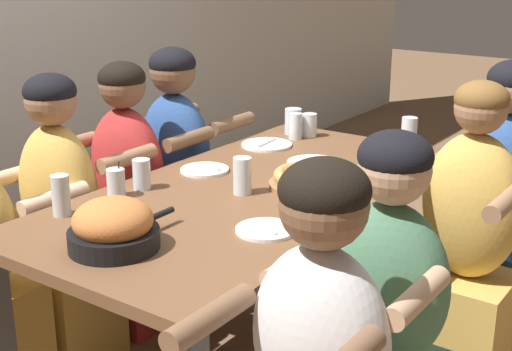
{
  "coord_description": "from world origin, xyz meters",
  "views": [
    {
      "loc": [
        -2.02,
        -1.43,
        1.61
      ],
      "look_at": [
        0.0,
        0.0,
        0.81
      ],
      "focal_mm": 50.0,
      "sensor_mm": 36.0,
      "label": 1
    }
  ],
  "objects": [
    {
      "name": "drinking_glass_g",
      "position": [
        -0.59,
        0.36,
        0.82
      ],
      "size": [
        0.06,
        0.06,
        0.14
      ],
      "color": "silver",
      "rests_on": "dining_table"
    },
    {
      "name": "empty_plate_d",
      "position": [
        -0.32,
        -0.27,
        0.77
      ],
      "size": [
        0.19,
        0.19,
        0.02
      ],
      "color": "white",
      "rests_on": "dining_table"
    },
    {
      "name": "dining_table",
      "position": [
        0.0,
        0.0,
        0.68
      ],
      "size": [
        1.82,
        0.93,
        0.76
      ],
      "color": "brown",
      "rests_on": "ground"
    },
    {
      "name": "drinking_glass_e",
      "position": [
        0.76,
        0.23,
        0.81
      ],
      "size": [
        0.07,
        0.07,
        0.11
      ],
      "color": "silver",
      "rests_on": "dining_table"
    },
    {
      "name": "diner_near_right",
      "position": [
        0.73,
        -0.68,
        0.56
      ],
      "size": [
        0.51,
        0.4,
        1.21
      ],
      "rotation": [
        0.0,
        0.0,
        1.57
      ],
      "color": "#2D5193",
      "rests_on": "ground"
    },
    {
      "name": "drinking_glass_i",
      "position": [
        -0.07,
        0.01,
        0.83
      ],
      "size": [
        0.07,
        0.07,
        0.13
      ],
      "color": "silver",
      "rests_on": "dining_table"
    },
    {
      "name": "empty_plate_b",
      "position": [
        0.38,
        -0.01,
        0.77
      ],
      "size": [
        0.21,
        0.21,
        0.02
      ],
      "color": "white",
      "rests_on": "dining_table"
    },
    {
      "name": "cocktail_glass_blue",
      "position": [
        -0.36,
        0.35,
        0.81
      ],
      "size": [
        0.07,
        0.07,
        0.13
      ],
      "color": "silver",
      "rests_on": "dining_table"
    },
    {
      "name": "drinking_glass_c",
      "position": [
        0.8,
        -0.24,
        0.83
      ],
      "size": [
        0.07,
        0.07,
        0.15
      ],
      "color": "silver",
      "rests_on": "dining_table"
    },
    {
      "name": "diner_near_midleft",
      "position": [
        -0.32,
        -0.68,
        0.53
      ],
      "size": [
        0.51,
        0.4,
        1.15
      ],
      "rotation": [
        0.0,
        0.0,
        1.57
      ],
      "color": "#477556",
      "rests_on": "ground"
    },
    {
      "name": "empty_plate_a",
      "position": [
        0.05,
        0.29,
        0.77
      ],
      "size": [
        0.19,
        0.19,
        0.02
      ],
      "color": "white",
      "rests_on": "dining_table"
    },
    {
      "name": "drinking_glass_a",
      "position": [
        0.76,
        0.32,
        0.82
      ],
      "size": [
        0.08,
        0.08,
        0.12
      ],
      "color": "silver",
      "rests_on": "dining_table"
    },
    {
      "name": "pizza_board_main",
      "position": [
        0.13,
        -0.16,
        0.8
      ],
      "size": [
        0.31,
        0.31,
        0.07
      ],
      "color": "#996B42",
      "rests_on": "dining_table"
    },
    {
      "name": "drinking_glass_d",
      "position": [
        -0.24,
        0.34,
        0.81
      ],
      "size": [
        0.07,
        0.07,
        0.11
      ],
      "color": "silver",
      "rests_on": "dining_table"
    },
    {
      "name": "skillet_bowl",
      "position": [
        -0.68,
        0.02,
        0.83
      ],
      "size": [
        0.39,
        0.27,
        0.15
      ],
      "color": "black",
      "rests_on": "dining_table"
    },
    {
      "name": "drinking_glass_f",
      "position": [
        0.26,
        -0.36,
        0.82
      ],
      "size": [
        0.08,
        0.08,
        0.12
      ],
      "color": "silver",
      "rests_on": "dining_table"
    },
    {
      "name": "diner_near_midright",
      "position": [
        0.36,
        -0.68,
        0.54
      ],
      "size": [
        0.51,
        0.4,
        1.18
      ],
      "rotation": [
        0.0,
        0.0,
        1.57
      ],
      "color": "gold",
      "rests_on": "ground"
    },
    {
      "name": "diner_far_midleft",
      "position": [
        -0.35,
        0.68,
        0.54
      ],
      "size": [
        0.51,
        0.4,
        1.17
      ],
      "rotation": [
        0.0,
        0.0,
        -1.57
      ],
      "color": "gold",
      "rests_on": "ground"
    },
    {
      "name": "drinking_glass_h",
      "position": [
        0.69,
        0.26,
        0.82
      ],
      "size": [
        0.06,
        0.06,
        0.12
      ],
      "color": "silver",
      "rests_on": "dining_table"
    },
    {
      "name": "diner_far_midright",
      "position": [
        0.33,
        0.68,
        0.55
      ],
      "size": [
        0.51,
        0.4,
        1.19
      ],
      "rotation": [
        0.0,
        0.0,
        -1.57
      ],
      "color": "#2D5193",
      "rests_on": "ground"
    },
    {
      "name": "drinking_glass_b",
      "position": [
        -0.08,
        -0.38,
        0.81
      ],
      "size": [
        0.06,
        0.06,
        0.11
      ],
      "color": "silver",
      "rests_on": "dining_table"
    },
    {
      "name": "empty_plate_c",
      "position": [
        0.5,
        0.3,
        0.77
      ],
      "size": [
        0.22,
        0.22,
        0.02
      ],
      "color": "white",
      "rests_on": "dining_table"
    },
    {
      "name": "diner_far_center",
      "position": [
        0.02,
        0.68,
        0.54
      ],
      "size": [
        0.51,
        0.4,
        1.17
      ],
      "rotation": [
        0.0,
        0.0,
        -1.57
      ],
      "color": "#B22D2D",
      "rests_on": "ground"
    }
  ]
}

